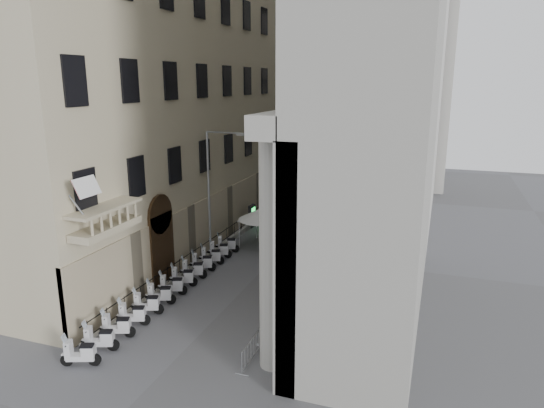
{
  "coord_description": "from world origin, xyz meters",
  "views": [
    {
      "loc": [
        10.38,
        -11.72,
        12.01
      ],
      "look_at": [
        0.63,
        16.1,
        4.5
      ],
      "focal_mm": 32.0,
      "sensor_mm": 36.0,
      "label": 1
    }
  ],
  "objects": [
    {
      "name": "security_tent",
      "position": [
        -1.89,
        20.88,
        2.46
      ],
      "size": [
        3.62,
        3.62,
        2.94
      ],
      "color": "silver",
      "rests_on": "ground"
    },
    {
      "name": "scooter_9",
      "position": [
        -3.59,
        14.58,
        0.0
      ],
      "size": [
        1.51,
        1.01,
        1.5
      ],
      "primitive_type": null,
      "rotation": [
        0.0,
        0.0,
        1.93
      ],
      "color": "silver",
      "rests_on": "ground"
    },
    {
      "name": "scooter_10",
      "position": [
        -3.59,
        15.85,
        0.0
      ],
      "size": [
        1.51,
        1.01,
        1.5
      ],
      "primitive_type": null,
      "rotation": [
        0.0,
        0.0,
        1.93
      ],
      "color": "silver",
      "rests_on": "ground"
    },
    {
      "name": "iron_fence",
      "position": [
        -4.3,
        18.0,
        0.0
      ],
      "size": [
        0.3,
        28.0,
        1.4
      ],
      "primitive_type": null,
      "color": "black",
      "rests_on": "ground"
    },
    {
      "name": "barrier_2",
      "position": [
        3.26,
        11.0,
        0.0
      ],
      "size": [
        0.6,
        2.4,
        1.1
      ],
      "primitive_type": null,
      "color": "#A9ABB0",
      "rests_on": "ground"
    },
    {
      "name": "pedestrian_a",
      "position": [
        1.21,
        30.93,
        0.81
      ],
      "size": [
        0.67,
        0.52,
        1.62
      ],
      "primitive_type": "imported",
      "rotation": [
        0.0,
        0.0,
        2.9
      ],
      "color": "black",
      "rests_on": "ground"
    },
    {
      "name": "pedestrian_b",
      "position": [
        1.4,
        29.3,
        0.99
      ],
      "size": [
        1.0,
        0.81,
        1.97
      ],
      "primitive_type": "imported",
      "rotation": [
        0.0,
        0.0,
        3.08
      ],
      "color": "black",
      "rests_on": "ground"
    },
    {
      "name": "blue_awning",
      "position": [
        4.15,
        26.0,
        0.0
      ],
      "size": [
        1.6,
        3.0,
        3.0
      ],
      "primitive_type": null,
      "color": "navy",
      "rests_on": "ground"
    },
    {
      "name": "far_building",
      "position": [
        0.0,
        48.0,
        15.0
      ],
      "size": [
        22.0,
        10.0,
        30.0
      ],
      "primitive_type": "cube",
      "color": "beige",
      "rests_on": "ground"
    },
    {
      "name": "scooter_2",
      "position": [
        -3.59,
        5.69,
        0.0
      ],
      "size": [
        1.51,
        1.01,
        1.5
      ],
      "primitive_type": null,
      "rotation": [
        0.0,
        0.0,
        1.93
      ],
      "color": "silver",
      "rests_on": "ground"
    },
    {
      "name": "barrier_4",
      "position": [
        3.26,
        16.0,
        0.0
      ],
      "size": [
        0.6,
        2.4,
        1.1
      ],
      "primitive_type": null,
      "color": "#A9ABB0",
      "rests_on": "ground"
    },
    {
      "name": "pedestrian_c",
      "position": [
        0.76,
        27.7,
        0.92
      ],
      "size": [
        1.06,
        0.91,
        1.84
      ],
      "primitive_type": "imported",
      "rotation": [
        0.0,
        0.0,
        3.57
      ],
      "color": "black",
      "rests_on": "ground"
    },
    {
      "name": "scooter_8",
      "position": [
        -3.59,
        13.31,
        0.0
      ],
      "size": [
        1.51,
        1.01,
        1.5
      ],
      "primitive_type": null,
      "rotation": [
        0.0,
        0.0,
        1.93
      ],
      "color": "silver",
      "rests_on": "ground"
    },
    {
      "name": "scooter_5",
      "position": [
        -3.59,
        9.5,
        0.0
      ],
      "size": [
        1.51,
        1.01,
        1.5
      ],
      "primitive_type": null,
      "rotation": [
        0.0,
        0.0,
        1.93
      ],
      "color": "silver",
      "rests_on": "ground"
    },
    {
      "name": "flag",
      "position": [
        -4.0,
        5.0,
        0.0
      ],
      "size": [
        1.0,
        1.4,
        8.2
      ],
      "primitive_type": null,
      "color": "#9E0C11",
      "rests_on": "ground"
    },
    {
      "name": "barrier_0",
      "position": [
        3.26,
        6.0,
        0.0
      ],
      "size": [
        0.6,
        2.4,
        1.1
      ],
      "primitive_type": null,
      "color": "#A9ABB0",
      "rests_on": "ground"
    },
    {
      "name": "info_kiosk",
      "position": [
        -4.19,
        24.77,
        0.97
      ],
      "size": [
        0.33,
        0.92,
        1.92
      ],
      "rotation": [
        0.0,
        0.0,
        -0.04
      ],
      "color": "black",
      "rests_on": "ground"
    },
    {
      "name": "barrier_3",
      "position": [
        3.26,
        13.5,
        0.0
      ],
      "size": [
        0.6,
        2.4,
        1.1
      ],
      "primitive_type": null,
      "color": "#A9ABB0",
      "rests_on": "ground"
    },
    {
      "name": "scooter_1",
      "position": [
        -3.59,
        4.42,
        0.0
      ],
      "size": [
        1.51,
        1.01,
        1.5
      ],
      "primitive_type": null,
      "rotation": [
        0.0,
        0.0,
        1.93
      ],
      "color": "silver",
      "rests_on": "ground"
    },
    {
      "name": "barrier_1",
      "position": [
        3.26,
        8.5,
        0.0
      ],
      "size": [
        0.6,
        2.4,
        1.1
      ],
      "primitive_type": null,
      "color": "#A9ABB0",
      "rests_on": "ground"
    },
    {
      "name": "scooter_11",
      "position": [
        -3.59,
        17.12,
        0.0
      ],
      "size": [
        1.51,
        1.01,
        1.5
      ],
      "primitive_type": null,
      "rotation": [
        0.0,
        0.0,
        1.93
      ],
      "color": "silver",
      "rests_on": "ground"
    },
    {
      "name": "scooter_7",
      "position": [
        -3.59,
        12.04,
        0.0
      ],
      "size": [
        1.51,
        1.01,
        1.5
      ],
      "primitive_type": null,
      "rotation": [
        0.0,
        0.0,
        1.93
      ],
      "color": "silver",
      "rests_on": "ground"
    },
    {
      "name": "left_building",
      "position": [
        -7.5,
        22.0,
        17.0
      ],
      "size": [
        5.0,
        36.0,
        34.0
      ],
      "primitive_type": "cube",
      "color": "#C3B796",
      "rests_on": "ground"
    },
    {
      "name": "scooter_3",
      "position": [
        -3.59,
        6.96,
        0.0
      ],
      "size": [
        1.51,
        1.01,
        1.5
      ],
      "primitive_type": null,
      "rotation": [
        0.0,
        0.0,
        1.93
      ],
      "color": "silver",
      "rests_on": "ground"
    },
    {
      "name": "scooter_12",
      "position": [
        -3.59,
        18.39,
        0.0
      ],
      "size": [
        1.51,
        1.01,
        1.5
      ],
      "primitive_type": null,
      "rotation": [
        0.0,
        0.0,
        1.93
      ],
      "color": "silver",
      "rests_on": "ground"
    },
    {
      "name": "scooter_6",
      "position": [
        -3.59,
        10.77,
        0.0
      ],
      "size": [
        1.51,
        1.01,
        1.5
      ],
      "primitive_type": null,
      "rotation": [
        0.0,
        0.0,
        1.93
      ],
      "color": "silver",
      "rests_on": "ground"
    },
    {
      "name": "scooter_4",
      "position": [
        -3.59,
        8.23,
        0.0
      ],
      "size": [
        1.51,
        1.01,
        1.5
      ],
      "primitive_type": null,
      "rotation": [
        0.0,
        0.0,
        1.93
      ],
      "color": "silver",
      "rests_on": "ground"
    },
    {
      "name": "barrier_5",
      "position": [
        3.26,
        18.5,
        0.0
      ],
      "size": [
        0.6,
        2.4,
        1.1
      ],
      "primitive_type": null,
      "color": "#A9ABB0",
      "rests_on": "ground"
    },
    {
      "name": "scooter_0",
      "position": [
        -3.59,
        3.15,
        0.0
      ],
      "size": [
        1.51,
        1.01,
        1.5
      ],
      "primitive_type": null,
      "rotation": [
        0.0,
        0.0,
        1.93
      ],
      "color": "silver",
      "rests_on": "ground"
    },
    {
      "name": "street_lamp",
      "position": [
        -3.81,
        16.89,
        5.31
      ],
      "size": [
        2.88,
        0.48,
        8.84
      ],
      "rotation": [
        0.0,
        0.0,
        -0.1
      ],
      "color": "#95989D",
      "rests_on": "ground"
    }
  ]
}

